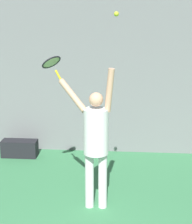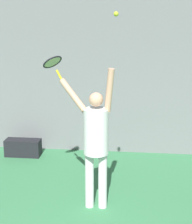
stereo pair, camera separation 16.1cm
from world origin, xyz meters
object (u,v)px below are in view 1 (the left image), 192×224
(tennis_ball, at_px, (116,14))
(equipment_bag, at_px, (20,148))
(tennis_player, at_px, (96,138))
(tennis_racket, at_px, (52,63))

(tennis_ball, height_order, equipment_bag, tennis_ball)
(tennis_player, relative_size, tennis_racket, 5.27)
(tennis_player, height_order, equipment_bag, tennis_player)
(tennis_ball, bearing_deg, tennis_racket, 151.02)
(tennis_player, distance_m, tennis_ball, 1.78)
(equipment_bag, bearing_deg, tennis_player, -49.12)
(tennis_ball, bearing_deg, tennis_player, 158.68)
(equipment_bag, bearing_deg, tennis_racket, -56.76)
(tennis_player, height_order, tennis_ball, tennis_ball)
(tennis_ball, bearing_deg, equipment_bag, 133.70)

